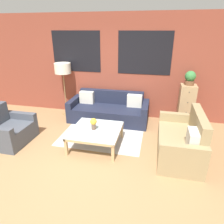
% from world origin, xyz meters
% --- Properties ---
extents(ground_plane, '(16.00, 16.00, 0.00)m').
position_xyz_m(ground_plane, '(0.00, 0.00, 0.00)').
color(ground_plane, '#9E754C').
extents(wall_back_brick, '(8.40, 0.09, 2.80)m').
position_xyz_m(wall_back_brick, '(0.00, 2.44, 1.41)').
color(wall_back_brick, brown).
rests_on(wall_back_brick, ground_plane).
extents(rug, '(1.93, 1.70, 0.00)m').
position_xyz_m(rug, '(0.14, 1.19, 0.00)').
color(rug, '#BCB7B2').
rests_on(rug, ground_plane).
extents(couch_dark, '(2.15, 0.88, 0.78)m').
position_xyz_m(couch_dark, '(0.09, 1.95, 0.28)').
color(couch_dark, '#1E2338').
rests_on(couch_dark, ground_plane).
extents(settee_vintage, '(0.80, 1.54, 0.92)m').
position_xyz_m(settee_vintage, '(1.91, 0.62, 0.31)').
color(settee_vintage, '#99845B').
rests_on(settee_vintage, ground_plane).
extents(armchair_corner, '(0.80, 0.95, 0.84)m').
position_xyz_m(armchair_corner, '(-1.82, 0.30, 0.28)').
color(armchair_corner, '#474C56').
rests_on(armchair_corner, ground_plane).
extents(coffee_table, '(1.04, 1.04, 0.40)m').
position_xyz_m(coffee_table, '(0.14, 0.57, 0.35)').
color(coffee_table, silver).
rests_on(coffee_table, ground_plane).
extents(floor_lamp, '(0.45, 0.45, 1.52)m').
position_xyz_m(floor_lamp, '(-1.27, 2.10, 1.33)').
color(floor_lamp, olive).
rests_on(floor_lamp, ground_plane).
extents(drawer_cabinet, '(0.39, 0.40, 1.08)m').
position_xyz_m(drawer_cabinet, '(2.13, 2.17, 0.54)').
color(drawer_cabinet, tan).
rests_on(drawer_cabinet, ground_plane).
extents(potted_plant, '(0.26, 0.26, 0.36)m').
position_xyz_m(potted_plant, '(2.13, 2.17, 1.26)').
color(potted_plant, brown).
rests_on(potted_plant, drawer_cabinet).
extents(flower_vase, '(0.14, 0.14, 0.25)m').
position_xyz_m(flower_vase, '(0.09, 0.57, 0.54)').
color(flower_vase, brown).
rests_on(flower_vase, coffee_table).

